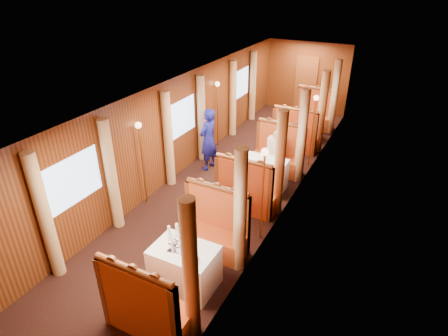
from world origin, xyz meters
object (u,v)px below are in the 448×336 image
Objects in this scene: banquette_far_aft at (313,115)px; steward at (208,140)px; banquette_near_aft at (214,231)px; banquette_far_fwd at (295,136)px; fruit_plate at (195,260)px; teapot_back at (178,243)px; table_mid at (263,175)px; tea_tray at (179,249)px; teapot_right at (178,250)px; rose_vase_mid at (265,154)px; passenger at (275,149)px; table_near at (185,267)px; banquette_mid_fwd at (246,193)px; banquette_near_fwd at (147,309)px; table_far at (305,126)px; rose_vase_far at (307,109)px; teapot_left at (171,246)px; banquette_mid_aft at (278,156)px.

steward is at bearing -111.98° from banquette_far_aft.
banquette_near_aft is 1.00× the size of banquette_far_fwd.
fruit_plate is at bearing -75.82° from banquette_near_aft.
banquette_near_aft reaches higher than teapot_back.
table_mid is at bearing 90.00° from banquette_near_aft.
tea_tray is at bearing 161.17° from fruit_plate.
banquette_far_fwd is at bearing 90.00° from banquette_near_aft.
rose_vase_mid is at bearing 90.14° from teapot_right.
passenger is at bearing 93.79° from fruit_plate.
teapot_back reaches higher than teapot_right.
table_near is 5.99m from banquette_far_fwd.
banquette_far_aft is at bearing 90.00° from banquette_mid_fwd.
banquette_near_fwd is 1.00× the size of banquette_far_aft.
banquette_near_fwd reaches higher than rose_vase_mid.
teapot_right reaches higher than table_near.
banquette_far_aft is 0.81× the size of steward.
rose_vase_mid is (0.01, 3.51, 0.55)m from table_near.
passenger is at bearing 90.40° from teapot_right.
banquette_far_fwd is at bearing 77.30° from teapot_back.
fruit_plate is (0.29, -7.15, 0.39)m from table_far.
teapot_back is (-0.05, 0.05, 0.06)m from tea_tray.
table_far is 3.61m from steward.
teapot_back is 0.48× the size of rose_vase_far.
fruit_plate is (0.29, 0.87, 0.35)m from banquette_near_fwd.
steward is (-1.68, -4.17, 0.41)m from banquette_far_aft.
banquette_near_aft is at bearing -90.21° from rose_vase_far.
banquette_far_fwd reaches higher than tea_tray.
teapot_right reaches higher than table_far.
tea_tray is 1.97× the size of teapot_back.
banquette_far_fwd reaches higher than teapot_left.
table_mid is 6.70× the size of teapot_left.
banquette_near_fwd is 8.01m from table_far.
fruit_plate is at bearing -18.83° from tea_tray.
banquette_far_fwd is 7.78× the size of teapot_back.
banquette_mid_fwd reaches higher than rose_vase_mid.
rose_vase_far is at bearing 159.57° from steward.
rose_vase_mid is at bearing 76.34° from teapot_back.
rose_vase_far is at bearing 89.65° from table_mid.
banquette_near_aft is 1.25m from fruit_plate.
banquette_near_aft reaches higher than teapot_left.
table_near is 7.50× the size of teapot_right.
rose_vase_mid is (0.01, 2.49, 0.50)m from banquette_near_aft.
table_mid is 4.81× the size of fruit_plate.
banquette_mid_aft and banquette_far_fwd have the same top height.
table_near is at bearing -90.00° from banquette_mid_fwd.
rose_vase_far is at bearing 89.55° from passenger.
table_mid is 6.10× the size of teapot_back.
banquette_near_fwd and banquette_mid_aft have the same top height.
table_far is at bearing 89.47° from tea_tray.
banquette_near_fwd is 8.05m from rose_vase_far.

